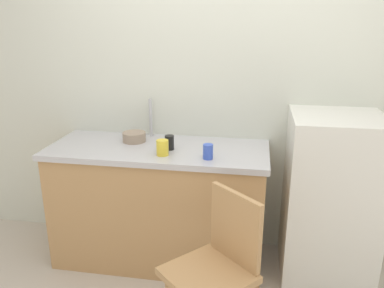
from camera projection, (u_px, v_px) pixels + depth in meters
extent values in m
cube|color=silver|center=(225.00, 91.00, 2.84)|extent=(4.80, 0.10, 2.47)
cube|color=tan|center=(160.00, 206.00, 2.83)|extent=(1.50, 0.60, 0.85)
cube|color=#B7B7BC|center=(158.00, 149.00, 2.70)|extent=(1.54, 0.64, 0.04)
cylinder|color=#B7B7BC|center=(151.00, 117.00, 2.90)|extent=(0.02, 0.02, 0.29)
cube|color=silver|center=(330.00, 199.00, 2.60)|extent=(0.59, 0.58, 1.16)
cylinder|color=tan|center=(211.00, 288.00, 2.27)|extent=(0.04, 0.04, 0.45)
cube|color=tan|center=(208.00, 275.00, 2.00)|extent=(0.57, 0.57, 0.04)
cube|color=tan|center=(235.00, 227.00, 2.03)|extent=(0.28, 0.27, 0.40)
cylinder|color=gray|center=(134.00, 137.00, 2.80)|extent=(0.17, 0.17, 0.07)
cylinder|color=black|center=(169.00, 143.00, 2.62)|extent=(0.06, 0.06, 0.10)
cylinder|color=yellow|center=(162.00, 148.00, 2.51)|extent=(0.08, 0.08, 0.10)
cylinder|color=blue|center=(208.00, 152.00, 2.44)|extent=(0.07, 0.07, 0.10)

